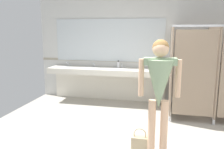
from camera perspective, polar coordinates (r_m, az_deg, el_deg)
wall_back at (r=6.21m, az=8.26°, el=6.32°), size 5.80×0.12×2.78m
wall_back_tile_band at (r=6.18m, az=8.13°, el=3.13°), size 5.80×0.01×0.06m
vanity_counter at (r=6.18m, az=-1.27°, el=-0.48°), size 3.00×0.59×1.00m
mirror_panel at (r=6.28m, az=-0.83°, el=8.23°), size 2.90×0.02×1.10m
bathroom_stalls at (r=5.39m, az=23.17°, el=0.94°), size 1.77×1.38×1.95m
person_standing at (r=3.45m, az=11.34°, el=-2.11°), size 0.60×0.43×1.73m
handbag at (r=3.85m, az=6.69°, el=-16.05°), size 0.26×0.14×0.37m
soap_dispenser at (r=6.15m, az=1.54°, el=2.39°), size 0.07×0.07×0.19m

